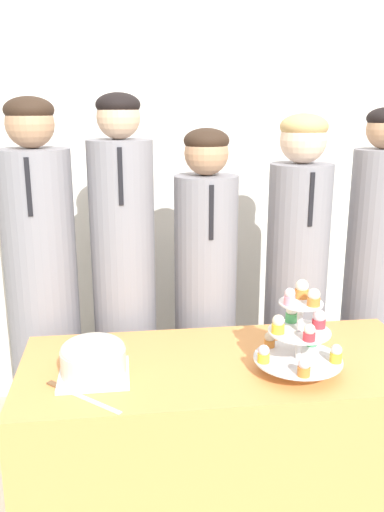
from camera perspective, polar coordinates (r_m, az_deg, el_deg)
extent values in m
cube|color=silver|center=(2.88, -0.77, 11.20)|extent=(9.00, 0.06, 2.70)
cube|color=#EF9951|center=(2.11, 3.28, -19.63)|extent=(1.41, 0.60, 0.71)
cube|color=white|center=(1.85, -10.27, -12.15)|extent=(0.23, 0.23, 0.01)
cylinder|color=silver|center=(1.83, -10.34, -10.87)|extent=(0.21, 0.21, 0.08)
ellipsoid|color=silver|center=(1.81, -10.41, -9.59)|extent=(0.21, 0.21, 0.07)
cube|color=silver|center=(1.71, -10.31, -14.87)|extent=(0.17, 0.16, 0.00)
cube|color=brown|center=(1.81, -13.85, -13.23)|extent=(0.08, 0.08, 0.01)
cylinder|color=silver|center=(1.83, 11.19, -8.43)|extent=(0.02, 0.02, 0.25)
cylinder|color=silver|center=(1.86, 11.07, -10.59)|extent=(0.29, 0.29, 0.01)
cylinder|color=silver|center=(1.82, 11.23, -7.80)|extent=(0.21, 0.21, 0.01)
cylinder|color=silver|center=(1.79, 11.39, -4.88)|extent=(0.14, 0.14, 0.01)
cylinder|color=orange|center=(1.92, 8.16, -9.06)|extent=(0.04, 0.04, 0.03)
sphere|color=beige|center=(1.91, 8.18, -8.42)|extent=(0.04, 0.04, 0.04)
cylinder|color=yellow|center=(1.81, 7.53, -10.58)|extent=(0.04, 0.04, 0.03)
sphere|color=silver|center=(1.80, 7.56, -9.83)|extent=(0.04, 0.04, 0.04)
cylinder|color=orange|center=(1.75, 11.68, -11.80)|extent=(0.04, 0.04, 0.03)
sphere|color=silver|center=(1.74, 11.73, -11.02)|extent=(0.04, 0.04, 0.04)
cylinder|color=yellow|center=(1.86, 14.90, -10.28)|extent=(0.04, 0.04, 0.03)
sphere|color=white|center=(1.85, 14.96, -9.52)|extent=(0.04, 0.04, 0.04)
cylinder|color=#4CB766|center=(1.96, 12.45, -8.78)|extent=(0.04, 0.04, 0.03)
sphere|color=silver|center=(1.95, 12.49, -8.11)|extent=(0.04, 0.04, 0.04)
cylinder|color=#E5333D|center=(1.75, 12.22, -8.28)|extent=(0.04, 0.04, 0.03)
sphere|color=white|center=(1.74, 12.27, -7.56)|extent=(0.04, 0.04, 0.04)
cylinder|color=#E5333D|center=(1.86, 13.19, -6.93)|extent=(0.04, 0.04, 0.03)
sphere|color=silver|center=(1.85, 13.24, -6.17)|extent=(0.04, 0.04, 0.04)
cylinder|color=#4CB766|center=(1.88, 10.40, -6.38)|extent=(0.04, 0.04, 0.03)
sphere|color=white|center=(1.87, 10.44, -5.62)|extent=(0.04, 0.04, 0.04)
cylinder|color=yellow|center=(1.79, 9.04, -7.55)|extent=(0.04, 0.04, 0.03)
sphere|color=#F4E5C6|center=(1.78, 9.08, -6.74)|extent=(0.04, 0.04, 0.04)
cylinder|color=orange|center=(1.82, 11.46, -3.90)|extent=(0.05, 0.05, 0.03)
sphere|color=#F4E5C6|center=(1.81, 11.50, -3.09)|extent=(0.04, 0.04, 0.04)
cylinder|color=pink|center=(1.75, 10.22, -4.64)|extent=(0.04, 0.04, 0.03)
sphere|color=silver|center=(1.74, 10.26, -3.88)|extent=(0.03, 0.03, 0.03)
cylinder|color=orange|center=(1.76, 12.68, -4.72)|extent=(0.04, 0.04, 0.03)
sphere|color=#F4E5C6|center=(1.75, 12.72, -3.97)|extent=(0.04, 0.04, 0.04)
cylinder|color=gray|center=(2.40, -15.23, -6.12)|extent=(0.30, 0.30, 1.41)
sphere|color=tan|center=(2.24, -16.70, 13.19)|extent=(0.19, 0.19, 0.19)
ellipsoid|color=#332319|center=(2.24, -16.81, 14.51)|extent=(0.19, 0.19, 0.10)
cube|color=black|center=(2.12, -16.84, 6.94)|extent=(0.02, 0.01, 0.22)
cylinder|color=gray|center=(2.37, -7.05, -5.53)|extent=(0.27, 0.27, 1.44)
sphere|color=#D6AD89|center=(2.22, -7.76, 14.28)|extent=(0.17, 0.17, 0.17)
ellipsoid|color=black|center=(2.22, -7.80, 15.51)|extent=(0.18, 0.18, 0.10)
cube|color=black|center=(2.10, -7.54, 8.29)|extent=(0.02, 0.01, 0.22)
cylinder|color=gray|center=(2.43, 1.40, -6.81)|extent=(0.27, 0.27, 1.29)
sphere|color=tan|center=(2.25, 1.53, 10.78)|extent=(0.18, 0.18, 0.18)
ellipsoid|color=#332319|center=(2.25, 1.54, 12.06)|extent=(0.19, 0.19, 0.10)
cube|color=black|center=(2.15, 2.06, 4.58)|extent=(0.02, 0.01, 0.22)
cylinder|color=gray|center=(2.51, 10.70, -5.78)|extent=(0.27, 0.27, 1.33)
sphere|color=beige|center=(2.35, 11.64, 11.88)|extent=(0.20, 0.20, 0.20)
ellipsoid|color=tan|center=(2.35, 11.72, 13.20)|extent=(0.20, 0.20, 0.11)
cube|color=black|center=(2.24, 12.46, 5.81)|extent=(0.02, 0.01, 0.22)
cylinder|color=gray|center=(2.63, 18.22, -4.64)|extent=(0.25, 0.25, 1.39)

